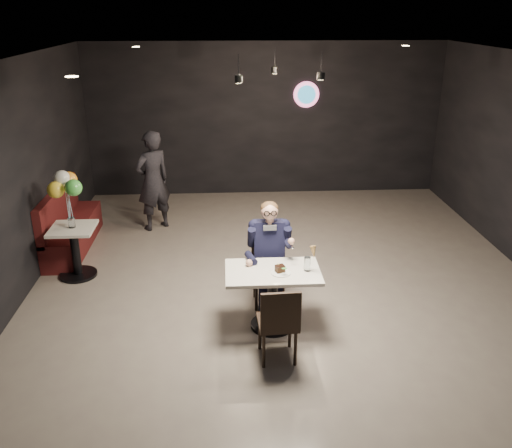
{
  "coord_description": "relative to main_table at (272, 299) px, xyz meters",
  "views": [
    {
      "loc": [
        -0.81,
        -6.2,
        3.59
      ],
      "look_at": [
        -0.45,
        -0.0,
        1.1
      ],
      "focal_mm": 38.0,
      "sensor_mm": 36.0,
      "label": 1
    }
  ],
  "objects": [
    {
      "name": "balloon_vase",
      "position": [
        -2.66,
        1.48,
        0.45
      ],
      "size": [
        0.1,
        0.1,
        0.14
      ],
      "primitive_type": "cylinder",
      "color": "silver",
      "rests_on": "side_table"
    },
    {
      "name": "balloon_bunch",
      "position": [
        -2.66,
        1.48,
        0.87
      ],
      "size": [
        0.41,
        0.41,
        0.68
      ],
      "primitive_type": "cube",
      "color": "yellow",
      "rests_on": "balloon_vase"
    },
    {
      "name": "sundae_glass",
      "position": [
        0.4,
        -0.02,
        0.46
      ],
      "size": [
        0.08,
        0.08,
        0.17
      ],
      "primitive_type": "cylinder",
      "color": "silver",
      "rests_on": "main_table"
    },
    {
      "name": "wall_sign",
      "position": [
        1.09,
        5.07,
        1.62
      ],
      "size": [
        0.5,
        0.06,
        0.5
      ],
      "primitive_type": null,
      "color": "pink",
      "rests_on": "floor"
    },
    {
      "name": "side_table",
      "position": [
        -2.66,
        1.48,
        0.0
      ],
      "size": [
        0.6,
        0.6,
        0.75
      ],
      "primitive_type": "cube",
      "color": "silver",
      "rests_on": "floor"
    },
    {
      "name": "main_table",
      "position": [
        0.0,
        0.0,
        0.0
      ],
      "size": [
        1.1,
        0.7,
        0.75
      ],
      "primitive_type": "cube",
      "color": "silver",
      "rests_on": "floor"
    },
    {
      "name": "dessert_plate",
      "position": [
        0.09,
        -0.07,
        0.38
      ],
      "size": [
        0.23,
        0.23,
        0.01
      ],
      "primitive_type": "cylinder",
      "color": "white",
      "rests_on": "main_table"
    },
    {
      "name": "booth_bench",
      "position": [
        -2.96,
        2.48,
        0.11
      ],
      "size": [
        0.49,
        1.95,
        0.98
      ],
      "primitive_type": "cube",
      "color": "#410D11",
      "rests_on": "floor"
    },
    {
      "name": "floor",
      "position": [
        0.29,
        0.6,
        -0.38
      ],
      "size": [
        9.0,
        9.0,
        0.0
      ],
      "primitive_type": "plane",
      "color": "slate",
      "rests_on": "ground"
    },
    {
      "name": "pendant_lights",
      "position": [
        0.29,
        2.6,
        2.51
      ],
      "size": [
        1.4,
        1.2,
        0.36
      ],
      "primitive_type": "cube",
      "color": "black",
      "rests_on": "floor"
    },
    {
      "name": "passerby",
      "position": [
        -1.75,
        3.25,
        0.48
      ],
      "size": [
        0.75,
        0.7,
        1.71
      ],
      "primitive_type": "imported",
      "rotation": [
        0.0,
        0.0,
        3.78
      ],
      "color": "black",
      "rests_on": "floor"
    },
    {
      "name": "mint_leaf",
      "position": [
        0.12,
        -0.13,
        0.47
      ],
      "size": [
        0.06,
        0.04,
        0.01
      ],
      "primitive_type": "ellipsoid",
      "color": "#368D2E",
      "rests_on": "cake_slice"
    },
    {
      "name": "wafer_cone",
      "position": [
        0.45,
        -0.06,
        0.63
      ],
      "size": [
        0.09,
        0.09,
        0.14
      ],
      "primitive_type": "cone",
      "rotation": [
        0.0,
        0.0,
        0.26
      ],
      "color": "tan",
      "rests_on": "sundae_glass"
    },
    {
      "name": "cake_slice",
      "position": [
        0.08,
        -0.05,
        0.42
      ],
      "size": [
        0.12,
        0.11,
        0.07
      ],
      "primitive_type": "cube",
      "rotation": [
        0.0,
        0.0,
        0.35
      ],
      "color": "black",
      "rests_on": "dessert_plate"
    },
    {
      "name": "chair_near",
      "position": [
        0.0,
        -0.62,
        0.09
      ],
      "size": [
        0.45,
        0.48,
        0.92
      ],
      "primitive_type": "cube",
      "rotation": [
        0.0,
        0.0,
        0.06
      ],
      "color": "black",
      "rests_on": "floor"
    },
    {
      "name": "chair_far",
      "position": [
        0.0,
        0.55,
        0.09
      ],
      "size": [
        0.42,
        0.46,
        0.92
      ],
      "primitive_type": "cube",
      "color": "black",
      "rests_on": "floor"
    },
    {
      "name": "seated_man",
      "position": [
        0.0,
        0.55,
        0.34
      ],
      "size": [
        0.6,
        0.8,
        1.44
      ],
      "primitive_type": "cube",
      "color": "black",
      "rests_on": "floor"
    }
  ]
}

